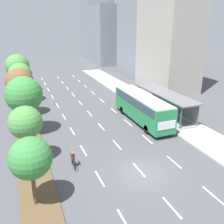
% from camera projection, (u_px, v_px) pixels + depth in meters
% --- Properties ---
extents(ground_plane, '(140.00, 140.00, 0.00)m').
position_uv_depth(ground_plane, '(142.00, 173.00, 21.05)').
color(ground_plane, '#4C4C51').
extents(median_strip, '(2.60, 52.00, 0.12)m').
position_uv_depth(median_strip, '(24.00, 110.00, 35.82)').
color(median_strip, brown).
rests_on(median_strip, ground).
extents(sidewalk_right, '(4.50, 52.00, 0.15)m').
position_uv_depth(sidewalk_right, '(136.00, 97.00, 41.72)').
color(sidewalk_right, '#ADAAA3').
rests_on(sidewalk_right, ground).
extents(lane_divider_left, '(0.14, 47.03, 0.01)m').
position_uv_depth(lane_divider_left, '(61.00, 111.00, 35.71)').
color(lane_divider_left, white).
rests_on(lane_divider_left, ground).
extents(lane_divider_center, '(0.14, 47.03, 0.01)m').
position_uv_depth(lane_divider_center, '(85.00, 108.00, 36.89)').
color(lane_divider_center, white).
rests_on(lane_divider_center, ground).
extents(lane_divider_right, '(0.14, 47.03, 0.01)m').
position_uv_depth(lane_divider_right, '(107.00, 105.00, 38.06)').
color(lane_divider_right, white).
rests_on(lane_divider_right, ground).
extents(bus_shelter, '(2.90, 11.32, 2.86)m').
position_uv_depth(bus_shelter, '(167.00, 101.00, 33.75)').
color(bus_shelter, gray).
rests_on(bus_shelter, sidewalk_right).
extents(bus, '(2.54, 11.29, 3.37)m').
position_uv_depth(bus, '(142.00, 106.00, 31.27)').
color(bus, '#28844C').
rests_on(bus, ground).
extents(cyclist, '(0.46, 1.82, 1.71)m').
position_uv_depth(cyclist, '(73.00, 158.00, 21.80)').
color(cyclist, black).
rests_on(cyclist, ground).
extents(median_tree_nearest, '(2.81, 2.81, 4.91)m').
position_uv_depth(median_tree_nearest, '(30.00, 158.00, 16.27)').
color(median_tree_nearest, brown).
rests_on(median_tree_nearest, median_strip).
extents(median_tree_second, '(2.89, 2.89, 5.06)m').
position_uv_depth(median_tree_second, '(25.00, 123.00, 21.70)').
color(median_tree_second, brown).
rests_on(median_tree_second, median_strip).
extents(median_tree_third, '(3.92, 3.92, 6.35)m').
position_uv_depth(median_tree_third, '(24.00, 95.00, 26.98)').
color(median_tree_third, brown).
rests_on(median_tree_third, median_strip).
extents(median_tree_fourth, '(3.58, 3.58, 6.15)m').
position_uv_depth(median_tree_fourth, '(20.00, 83.00, 32.38)').
color(median_tree_fourth, brown).
rests_on(median_tree_fourth, median_strip).
extents(median_tree_fifth, '(3.49, 3.49, 5.94)m').
position_uv_depth(median_tree_fifth, '(20.00, 75.00, 37.99)').
color(median_tree_fifth, brown).
rests_on(median_tree_fifth, median_strip).
extents(median_tree_farthest, '(4.02, 4.02, 6.52)m').
position_uv_depth(median_tree_farthest, '(17.00, 66.00, 43.27)').
color(median_tree_farthest, brown).
rests_on(median_tree_farthest, median_strip).
extents(building_near_right, '(6.61, 11.93, 26.85)m').
position_uv_depth(building_near_right, '(171.00, 11.00, 42.91)').
color(building_near_right, '#A39E93').
rests_on(building_near_right, ground).
extents(building_mid_right, '(9.76, 10.63, 27.15)m').
position_uv_depth(building_mid_right, '(147.00, 12.00, 54.76)').
color(building_mid_right, gray).
rests_on(building_mid_right, ground).
extents(building_far_right, '(6.97, 10.30, 16.05)m').
position_uv_depth(building_far_right, '(106.00, 35.00, 72.10)').
color(building_far_right, gray).
rests_on(building_far_right, ground).
extents(building_tall_right, '(8.02, 10.65, 27.64)m').
position_uv_depth(building_tall_right, '(96.00, 14.00, 80.16)').
color(building_tall_right, gray).
rests_on(building_tall_right, ground).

